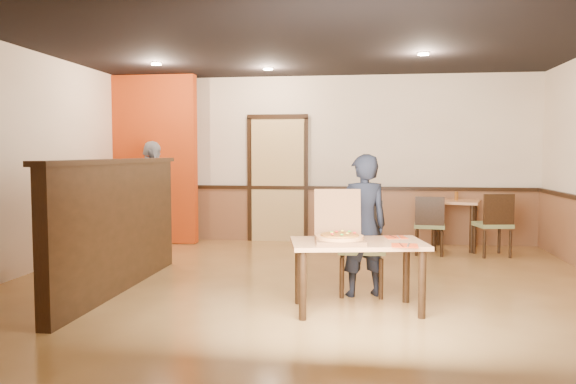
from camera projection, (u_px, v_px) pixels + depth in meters
The scene contains 24 objects.
floor at pixel (302, 292), 6.11m from camera, with size 7.00×7.00×0.00m, color #BD8949.
ceiling at pixel (303, 30), 5.91m from camera, with size 7.00×7.00×0.00m, color black.
wall_back at pixel (325, 159), 9.47m from camera, with size 7.00×7.00×0.00m, color #FBE6C4.
wall_left at pixel (2, 162), 6.47m from camera, with size 7.00×7.00×0.00m, color #FBE6C4.
wainscot_back at pixel (325, 215), 9.51m from camera, with size 7.00×0.04×0.90m, color brown.
chair_rail_back at pixel (325, 188), 9.45m from camera, with size 7.00×0.06×0.06m, color black.
back_door at pixel (278, 180), 9.56m from camera, with size 0.90×0.06×2.10m, color #D8B46F.
booth_partition at pixel (119, 224), 6.12m from camera, with size 0.20×3.10×1.44m.
red_accent_panel at pixel (149, 160), 9.36m from camera, with size 1.60×0.20×2.78m, color #B0360C.
spot_a at pixel (156, 64), 8.00m from camera, with size 0.14×0.14×0.02m, color #FFDDB2.
spot_b at pixel (268, 69), 8.49m from camera, with size 0.14×0.14×0.02m, color #FFDDB2.
spot_c at pixel (424, 54), 7.21m from camera, with size 0.14×0.14×0.02m, color #FFDDB2.
main_table at pixel (358, 252), 5.34m from camera, with size 1.36×0.93×0.67m.
diner_chair at pixel (361, 243), 6.06m from camera, with size 0.50×0.50×0.99m.
side_chair_left at pixel (429, 223), 8.27m from camera, with size 0.48×0.48×0.88m.
side_chair_right at pixel (494, 222), 8.14m from camera, with size 0.53×0.53×0.93m.
side_table at pixel (455, 211), 8.80m from camera, with size 0.88×0.88×0.77m.
diner at pixel (363, 225), 5.89m from camera, with size 0.55×0.36×1.50m, color black.
passerby at pixel (152, 196), 8.70m from camera, with size 0.99×0.41×1.70m, color #96979F.
pizza_box at pixel (339, 235), 5.32m from camera, with size 0.52×0.59×0.48m.
pizza at pixel (340, 237), 5.27m from camera, with size 0.45×0.45×0.03m, color #D4904D.
napkin_near at pixel (405, 245), 5.07m from camera, with size 0.24×0.24×0.01m.
napkin_far at pixel (396, 237), 5.57m from camera, with size 0.24×0.24×0.01m.
condiment at pixel (456, 196), 8.76m from camera, with size 0.06×0.06×0.14m, color brown.
Camera 1 is at (0.65, -5.98, 1.51)m, focal length 35.00 mm.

